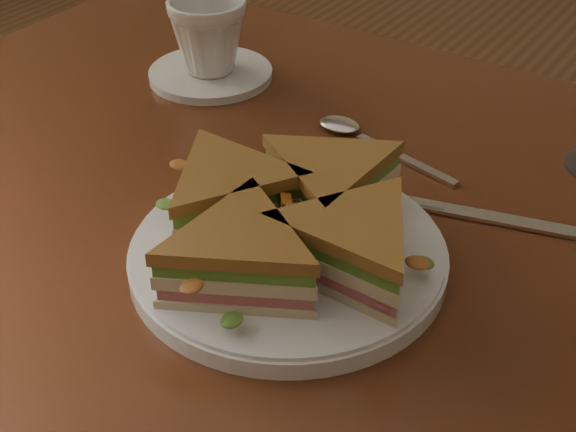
{
  "coord_description": "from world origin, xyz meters",
  "views": [
    {
      "loc": [
        0.29,
        -0.53,
        1.18
      ],
      "look_at": [
        -0.0,
        -0.08,
        0.8
      ],
      "focal_mm": 50.0,
      "sensor_mm": 36.0,
      "label": 1
    }
  ],
  "objects_px": {
    "knife": "(499,220)",
    "coffee_cup": "(208,36)",
    "saucer": "(211,74)",
    "table": "(337,297)",
    "sandwich_wedges": "(288,221)",
    "spoon": "(355,133)",
    "plate": "(288,256)"
  },
  "relations": [
    {
      "from": "plate",
      "to": "spoon",
      "type": "xyz_separation_m",
      "value": [
        -0.06,
        0.22,
        -0.0
      ]
    },
    {
      "from": "sandwich_wedges",
      "to": "saucer",
      "type": "height_order",
      "value": "sandwich_wedges"
    },
    {
      "from": "sandwich_wedges",
      "to": "spoon",
      "type": "height_order",
      "value": "sandwich_wedges"
    },
    {
      "from": "spoon",
      "to": "table",
      "type": "bearing_deg",
      "value": -51.53
    },
    {
      "from": "table",
      "to": "saucer",
      "type": "xyz_separation_m",
      "value": [
        -0.28,
        0.17,
        0.1
      ]
    },
    {
      "from": "plate",
      "to": "saucer",
      "type": "height_order",
      "value": "plate"
    },
    {
      "from": "table",
      "to": "saucer",
      "type": "relative_size",
      "value": 7.91
    },
    {
      "from": "saucer",
      "to": "coffee_cup",
      "type": "relative_size",
      "value": 1.59
    },
    {
      "from": "table",
      "to": "spoon",
      "type": "xyz_separation_m",
      "value": [
        -0.06,
        0.14,
        0.1
      ]
    },
    {
      "from": "knife",
      "to": "saucer",
      "type": "distance_m",
      "value": 0.42
    },
    {
      "from": "spoon",
      "to": "saucer",
      "type": "height_order",
      "value": "same"
    },
    {
      "from": "table",
      "to": "saucer",
      "type": "distance_m",
      "value": 0.35
    },
    {
      "from": "plate",
      "to": "sandwich_wedges",
      "type": "xyz_separation_m",
      "value": [
        0.0,
        0.0,
        0.04
      ]
    },
    {
      "from": "sandwich_wedges",
      "to": "knife",
      "type": "distance_m",
      "value": 0.21
    },
    {
      "from": "table",
      "to": "spoon",
      "type": "height_order",
      "value": "spoon"
    },
    {
      "from": "table",
      "to": "saucer",
      "type": "bearing_deg",
      "value": 149.4
    },
    {
      "from": "knife",
      "to": "table",
      "type": "bearing_deg",
      "value": -163.8
    },
    {
      "from": "plate",
      "to": "knife",
      "type": "distance_m",
      "value": 0.2
    },
    {
      "from": "spoon",
      "to": "coffee_cup",
      "type": "xyz_separation_m",
      "value": [
        -0.22,
        0.03,
        0.05
      ]
    },
    {
      "from": "spoon",
      "to": "knife",
      "type": "height_order",
      "value": "spoon"
    },
    {
      "from": "table",
      "to": "sandwich_wedges",
      "type": "relative_size",
      "value": 4.33
    },
    {
      "from": "knife",
      "to": "saucer",
      "type": "relative_size",
      "value": 1.39
    },
    {
      "from": "coffee_cup",
      "to": "saucer",
      "type": "bearing_deg",
      "value": 0.0
    },
    {
      "from": "saucer",
      "to": "table",
      "type": "bearing_deg",
      "value": -30.6
    },
    {
      "from": "spoon",
      "to": "coffee_cup",
      "type": "distance_m",
      "value": 0.23
    },
    {
      "from": "table",
      "to": "coffee_cup",
      "type": "bearing_deg",
      "value": 149.4
    },
    {
      "from": "table",
      "to": "coffee_cup",
      "type": "relative_size",
      "value": 12.55
    },
    {
      "from": "sandwich_wedges",
      "to": "spoon",
      "type": "bearing_deg",
      "value": 105.15
    },
    {
      "from": "saucer",
      "to": "coffee_cup",
      "type": "distance_m",
      "value": 0.05
    },
    {
      "from": "spoon",
      "to": "saucer",
      "type": "relative_size",
      "value": 1.19
    },
    {
      "from": "knife",
      "to": "coffee_cup",
      "type": "bearing_deg",
      "value": 152.62
    },
    {
      "from": "table",
      "to": "coffee_cup",
      "type": "height_order",
      "value": "coffee_cup"
    }
  ]
}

